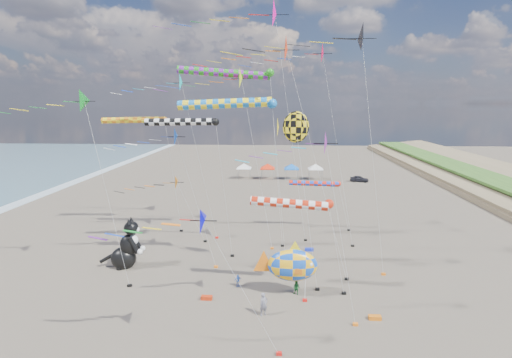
{
  "coord_description": "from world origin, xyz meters",
  "views": [
    {
      "loc": [
        1.3,
        -22.78,
        15.65
      ],
      "look_at": [
        -0.7,
        12.0,
        9.06
      ],
      "focal_mm": 28.0,
      "sensor_mm": 36.0,
      "label": 1
    }
  ],
  "objects_px": {
    "parked_car": "(359,179)",
    "child_blue": "(238,281)",
    "child_green": "(297,288)",
    "person_adult": "(264,304)",
    "cat_inflatable": "(125,243)",
    "fish_inflatable": "(292,265)"
  },
  "relations": [
    {
      "from": "fish_inflatable",
      "to": "parked_car",
      "type": "distance_m",
      "value": 52.23
    },
    {
      "from": "fish_inflatable",
      "to": "child_blue",
      "type": "xyz_separation_m",
      "value": [
        -4.61,
        1.38,
        -2.13
      ]
    },
    {
      "from": "child_blue",
      "to": "parked_car",
      "type": "relative_size",
      "value": 0.29
    },
    {
      "from": "child_green",
      "to": "parked_car",
      "type": "distance_m",
      "value": 51.95
    },
    {
      "from": "child_green",
      "to": "child_blue",
      "type": "bearing_deg",
      "value": -169.4
    },
    {
      "from": "person_adult",
      "to": "child_blue",
      "type": "xyz_separation_m",
      "value": [
        -2.43,
        4.7,
        -0.35
      ]
    },
    {
      "from": "child_green",
      "to": "fish_inflatable",
      "type": "bearing_deg",
      "value": -139.01
    },
    {
      "from": "cat_inflatable",
      "to": "parked_car",
      "type": "height_order",
      "value": "cat_inflatable"
    },
    {
      "from": "cat_inflatable",
      "to": "fish_inflatable",
      "type": "xyz_separation_m",
      "value": [
        15.82,
        -4.87,
        0.17
      ]
    },
    {
      "from": "child_green",
      "to": "child_blue",
      "type": "xyz_separation_m",
      "value": [
        -5.04,
        1.25,
        -0.07
      ]
    },
    {
      "from": "person_adult",
      "to": "child_green",
      "type": "xyz_separation_m",
      "value": [
        2.61,
        3.45,
        -0.29
      ]
    },
    {
      "from": "parked_car",
      "to": "child_blue",
      "type": "bearing_deg",
      "value": 171.72
    },
    {
      "from": "cat_inflatable",
      "to": "child_green",
      "type": "relative_size",
      "value": 4.13
    },
    {
      "from": "person_adult",
      "to": "child_blue",
      "type": "distance_m",
      "value": 5.3
    },
    {
      "from": "cat_inflatable",
      "to": "child_green",
      "type": "xyz_separation_m",
      "value": [
        16.24,
        -4.74,
        -1.89
      ]
    },
    {
      "from": "fish_inflatable",
      "to": "person_adult",
      "type": "relative_size",
      "value": 3.03
    },
    {
      "from": "person_adult",
      "to": "child_green",
      "type": "distance_m",
      "value": 4.33
    },
    {
      "from": "child_blue",
      "to": "person_adult",
      "type": "bearing_deg",
      "value": -89.2
    },
    {
      "from": "child_green",
      "to": "parked_car",
      "type": "height_order",
      "value": "parked_car"
    },
    {
      "from": "person_adult",
      "to": "child_green",
      "type": "relative_size",
      "value": 1.48
    },
    {
      "from": "fish_inflatable",
      "to": "child_green",
      "type": "distance_m",
      "value": 2.11
    },
    {
      "from": "fish_inflatable",
      "to": "child_green",
      "type": "relative_size",
      "value": 4.48
    }
  ]
}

